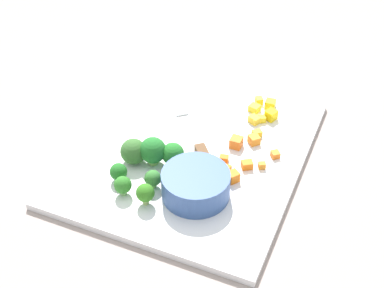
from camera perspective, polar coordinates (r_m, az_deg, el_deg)
ground_plane at (r=0.91m, az=-0.00°, el=-1.06°), size 4.00×4.00×0.00m
cutting_board at (r=0.90m, az=-0.00°, el=-0.78°), size 0.42×0.35×0.01m
prep_bowl at (r=0.81m, az=0.38°, el=-4.20°), size 0.10×0.10×0.04m
chef_knife at (r=0.93m, az=-0.17°, el=1.44°), size 0.30×0.25×0.02m
carrot_dice_0 at (r=0.87m, az=3.30°, el=-1.53°), size 0.01×0.02×0.01m
carrot_dice_1 at (r=0.87m, az=7.28°, el=-2.03°), size 0.01×0.01×0.01m
carrot_dice_2 at (r=0.90m, az=4.57°, el=0.16°), size 0.02×0.02×0.02m
carrot_dice_3 at (r=0.91m, az=6.40°, el=0.45°), size 0.02×0.02×0.01m
carrot_dice_4 at (r=0.86m, az=5.68°, el=-2.14°), size 0.02×0.02×0.01m
carrot_dice_5 at (r=0.84m, az=4.24°, el=-3.37°), size 0.02×0.02×0.02m
carrot_dice_6 at (r=0.85m, az=3.52°, el=-2.65°), size 0.01×0.01×0.01m
carrot_dice_7 at (r=0.89m, az=8.56°, el=-1.07°), size 0.02×0.02×0.01m
pepper_dice_0 at (r=0.99m, az=8.05°, el=4.08°), size 0.02×0.02×0.02m
pepper_dice_1 at (r=0.96m, az=8.13°, el=2.97°), size 0.02×0.02×0.02m
pepper_dice_2 at (r=1.00m, az=6.91°, el=4.46°), size 0.02×0.02×0.01m
pepper_dice_3 at (r=0.96m, az=7.16°, el=2.56°), size 0.02×0.02×0.01m
pepper_dice_4 at (r=0.93m, az=6.70°, el=1.08°), size 0.02×0.02×0.01m
pepper_dice_5 at (r=0.98m, az=6.45°, el=3.68°), size 0.02×0.02×0.01m
pepper_dice_6 at (r=0.95m, az=6.42°, el=2.50°), size 0.02×0.02×0.01m
broccoli_floret_0 at (r=0.86m, az=-1.98°, el=-1.04°), size 0.04×0.04×0.04m
broccoli_floret_1 at (r=0.84m, az=-7.56°, el=-2.87°), size 0.03×0.03×0.03m
broccoli_floret_2 at (r=0.82m, az=-4.05°, el=-3.56°), size 0.03×0.03×0.03m
broccoli_floret_3 at (r=0.82m, az=-7.12°, el=-4.22°), size 0.03×0.03×0.03m
broccoli_floret_4 at (r=0.86m, az=-4.04°, el=-0.69°), size 0.04×0.04×0.05m
broccoli_floret_5 at (r=0.80m, az=-4.82°, el=-5.07°), size 0.03×0.03×0.04m
broccoli_floret_6 at (r=0.87m, az=-6.04°, el=-0.79°), size 0.04×0.04×0.04m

